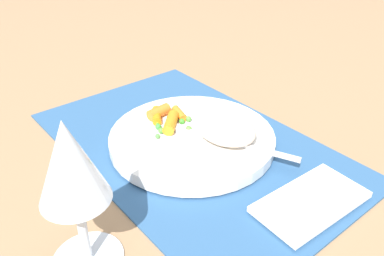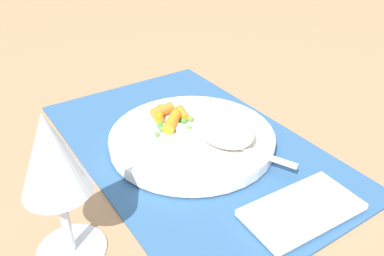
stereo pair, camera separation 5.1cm
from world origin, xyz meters
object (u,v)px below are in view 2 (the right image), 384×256
(rice_mound, at_px, (224,129))
(plate, at_px, (192,139))
(carrot_portion, at_px, (168,116))
(napkin, at_px, (302,210))
(fork, at_px, (216,140))
(wine_glass, at_px, (52,161))

(rice_mound, bearing_deg, plate, 39.55)
(carrot_portion, xyz_separation_m, napkin, (-0.25, -0.04, -0.02))
(plate, xyz_separation_m, fork, (-0.04, -0.02, 0.01))
(plate, bearing_deg, fork, -155.48)
(rice_mound, height_order, napkin, rice_mound)
(rice_mound, xyz_separation_m, carrot_portion, (0.09, 0.04, -0.01))
(napkin, bearing_deg, carrot_portion, 8.11)
(rice_mound, height_order, fork, rice_mound)
(carrot_portion, bearing_deg, fork, -164.45)
(plate, relative_size, fork, 1.32)
(carrot_portion, distance_m, wine_glass, 0.28)
(rice_mound, distance_m, carrot_portion, 0.10)
(wine_glass, height_order, napkin, wine_glass)
(wine_glass, bearing_deg, plate, -66.82)
(fork, xyz_separation_m, napkin, (-0.16, -0.01, -0.02))
(plate, xyz_separation_m, napkin, (-0.20, -0.03, -0.00))
(napkin, bearing_deg, fork, 3.66)
(plate, relative_size, rice_mound, 2.42)
(plate, bearing_deg, rice_mound, -140.45)
(napkin, bearing_deg, rice_mound, -1.22)
(napkin, bearing_deg, wine_glass, 67.74)
(plate, xyz_separation_m, carrot_portion, (0.05, 0.01, 0.02))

